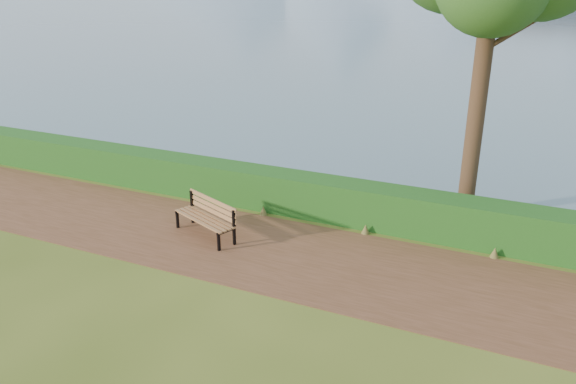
% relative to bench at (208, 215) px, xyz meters
% --- Properties ---
extents(ground, '(140.00, 140.00, 0.00)m').
position_rel_bench_xyz_m(ground, '(1.74, -0.46, -0.51)').
color(ground, '#485A19').
rests_on(ground, ground).
extents(path, '(40.00, 3.40, 0.01)m').
position_rel_bench_xyz_m(path, '(1.74, -0.16, -0.51)').
color(path, brown).
rests_on(path, ground).
extents(hedge, '(32.00, 0.85, 1.00)m').
position_rel_bench_xyz_m(hedge, '(1.74, 2.14, -0.01)').
color(hedge, '#184513').
rests_on(hedge, ground).
extents(bench, '(1.83, 1.15, 0.89)m').
position_rel_bench_xyz_m(bench, '(0.00, 0.00, 0.00)').
color(bench, black).
rests_on(bench, ground).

